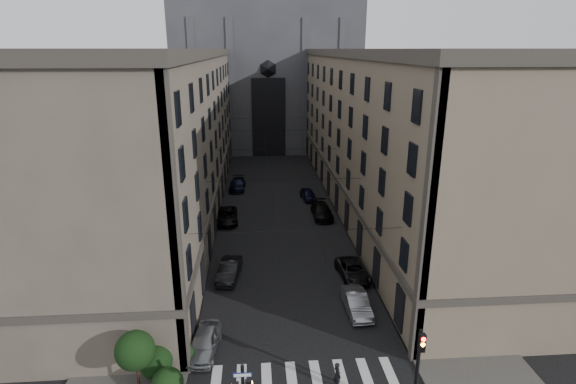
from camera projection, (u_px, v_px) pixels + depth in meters
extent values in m
cube|color=#383533|center=(192.00, 208.00, 55.50)|extent=(7.00, 80.00, 0.15)
cube|color=#383533|center=(360.00, 204.00, 57.01)|extent=(7.00, 80.00, 0.15)
cube|color=beige|center=(304.00, 379.00, 26.83)|extent=(11.00, 3.20, 0.01)
cube|color=#51483E|center=(162.00, 137.00, 52.57)|extent=(13.00, 60.00, 18.00)
cube|color=#38332D|center=(154.00, 53.00, 49.71)|extent=(13.60, 60.60, 0.90)
cube|color=#38332D|center=(165.00, 176.00, 54.03)|extent=(13.40, 60.30, 0.50)
cube|color=brown|center=(387.00, 134.00, 54.51)|extent=(13.00, 60.00, 18.00)
cube|color=#38332D|center=(393.00, 53.00, 51.65)|extent=(13.60, 60.60, 0.90)
cube|color=#38332D|center=(385.00, 172.00, 55.97)|extent=(13.40, 60.30, 0.50)
cube|color=#2D2D33|center=(266.00, 69.00, 88.76)|extent=(34.00, 22.00, 30.00)
cube|color=black|center=(269.00, 118.00, 80.69)|extent=(6.00, 0.30, 14.00)
cube|color=orange|center=(249.00, 383.00, 22.39)|extent=(0.34, 0.24, 0.38)
cube|color=navy|center=(242.00, 375.00, 22.05)|extent=(0.95, 0.05, 0.24)
cylinder|color=black|center=(417.00, 372.00, 23.59)|extent=(0.20, 0.20, 5.20)
cube|color=black|center=(422.00, 343.00, 22.77)|extent=(0.34, 0.30, 1.00)
cylinder|color=#FF0C07|center=(423.00, 339.00, 22.52)|extent=(0.22, 0.05, 0.22)
cylinder|color=orange|center=(423.00, 345.00, 22.62)|extent=(0.22, 0.05, 0.22)
cylinder|color=black|center=(422.00, 350.00, 22.72)|extent=(0.22, 0.05, 0.22)
sphere|color=black|center=(167.00, 383.00, 25.00)|extent=(1.80, 1.80, 1.80)
sphere|color=black|center=(156.00, 361.00, 26.61)|extent=(2.00, 2.00, 2.00)
sphere|color=black|center=(182.00, 354.00, 27.75)|extent=(1.40, 1.40, 1.40)
cylinder|color=black|center=(138.00, 374.00, 25.26)|extent=(0.16, 0.16, 2.40)
sphere|color=black|center=(135.00, 350.00, 24.77)|extent=(2.20, 2.20, 2.20)
cylinder|color=black|center=(297.00, 231.00, 29.30)|extent=(14.00, 0.03, 0.03)
cylinder|color=black|center=(285.00, 180.00, 40.69)|extent=(14.00, 0.03, 0.03)
cylinder|color=black|center=(277.00, 149.00, 53.04)|extent=(14.00, 0.03, 0.03)
cylinder|color=black|center=(272.00, 130.00, 65.39)|extent=(14.00, 0.03, 0.03)
cylinder|color=black|center=(269.00, 118.00, 76.79)|extent=(14.00, 0.03, 0.03)
cylinder|color=black|center=(266.00, 151.00, 54.02)|extent=(0.03, 60.00, 0.03)
cylinder|color=black|center=(287.00, 151.00, 54.21)|extent=(0.03, 60.00, 0.03)
imported|color=slate|center=(204.00, 342.00, 29.00)|extent=(2.27, 4.58, 1.50)
imported|color=black|center=(229.00, 270.00, 38.46)|extent=(2.20, 4.73, 1.50)
imported|color=black|center=(227.00, 216.00, 51.00)|extent=(2.68, 5.39, 1.47)
imported|color=black|center=(238.00, 184.00, 62.82)|extent=(2.36, 5.25, 1.49)
imported|color=gray|center=(356.00, 303.00, 33.52)|extent=(1.70, 4.51, 1.47)
imported|color=black|center=(353.00, 270.00, 38.56)|extent=(2.64, 4.98, 1.33)
imported|color=black|center=(322.00, 211.00, 52.40)|extent=(2.21, 5.30, 1.53)
imported|color=black|center=(308.00, 194.00, 58.57)|extent=(2.10, 4.27, 1.40)
imported|color=black|center=(337.00, 375.00, 25.96)|extent=(0.58, 0.70, 1.66)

